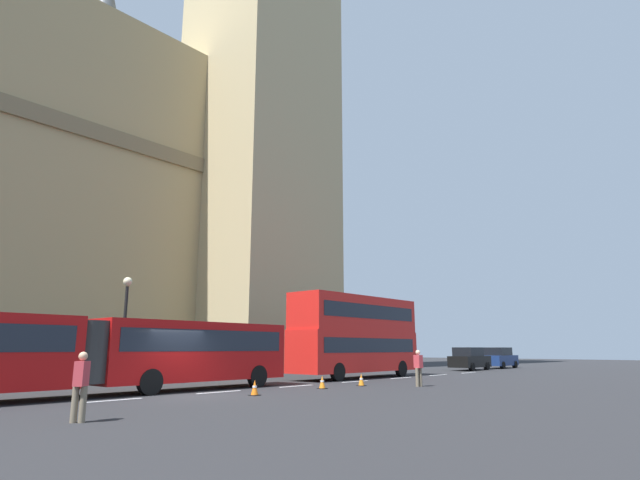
{
  "coord_description": "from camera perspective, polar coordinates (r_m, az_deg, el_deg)",
  "views": [
    {
      "loc": [
        -12.12,
        -17.64,
        1.77
      ],
      "look_at": [
        11.12,
        2.81,
        8.31
      ],
      "focal_mm": 28.83,
      "sensor_mm": 36.0,
      "label": 1
    }
  ],
  "objects": [
    {
      "name": "ground_plane",
      "position": [
        21.48,
        -14.72,
        -16.29
      ],
      "size": [
        160.0,
        160.0,
        0.0
      ],
      "primitive_type": "plane",
      "color": "#262628"
    },
    {
      "name": "lane_centre_marking",
      "position": [
        25.52,
        -2.6,
        -15.89
      ],
      "size": [
        39.0,
        0.16,
        0.01
      ],
      "color": "silver",
      "rests_on": "ground_plane"
    },
    {
      "name": "articulated_bus",
      "position": [
        21.53,
        -24.89,
        -10.92
      ],
      "size": [
        18.76,
        2.54,
        2.9
      ],
      "color": "#B20F0F",
      "rests_on": "ground_plane"
    },
    {
      "name": "double_decker_bus",
      "position": [
        32.38,
        4.06,
        -10.25
      ],
      "size": [
        10.02,
        2.54,
        4.9
      ],
      "color": "red",
      "rests_on": "ground_plane"
    },
    {
      "name": "sedan_lead",
      "position": [
        45.35,
        16.27,
        -12.55
      ],
      "size": [
        4.4,
        1.86,
        1.85
      ],
      "color": "black",
      "rests_on": "ground_plane"
    },
    {
      "name": "sedan_trailing",
      "position": [
        50.72,
        19.3,
        -12.25
      ],
      "size": [
        4.4,
        1.86,
        1.85
      ],
      "color": "navy",
      "rests_on": "ground_plane"
    },
    {
      "name": "traffic_cone_west",
      "position": [
        20.68,
        -7.26,
        -15.97
      ],
      "size": [
        0.36,
        0.36,
        0.58
      ],
      "color": "black",
      "rests_on": "ground_plane"
    },
    {
      "name": "traffic_cone_middle",
      "position": [
        23.9,
        0.25,
        -15.51
      ],
      "size": [
        0.36,
        0.36,
        0.58
      ],
      "color": "black",
      "rests_on": "ground_plane"
    },
    {
      "name": "traffic_cone_east",
      "position": [
        25.71,
        4.61,
        -15.22
      ],
      "size": [
        0.36,
        0.36,
        0.58
      ],
      "color": "black",
      "rests_on": "ground_plane"
    },
    {
      "name": "street_lamp",
      "position": [
        27.37,
        -20.87,
        -8.48
      ],
      "size": [
        0.44,
        0.44,
        5.27
      ],
      "color": "black",
      "rests_on": "ground_plane"
    },
    {
      "name": "pedestrian_near_cones",
      "position": [
        14.4,
        -25.03,
        -14.27
      ],
      "size": [
        0.46,
        0.45,
        1.69
      ],
      "color": "#726651",
      "rests_on": "ground_plane"
    },
    {
      "name": "pedestrian_by_kerb",
      "position": [
        25.59,
        10.87,
        -13.65
      ],
      "size": [
        0.35,
        0.45,
        1.69
      ],
      "color": "#726651",
      "rests_on": "ground_plane"
    }
  ]
}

